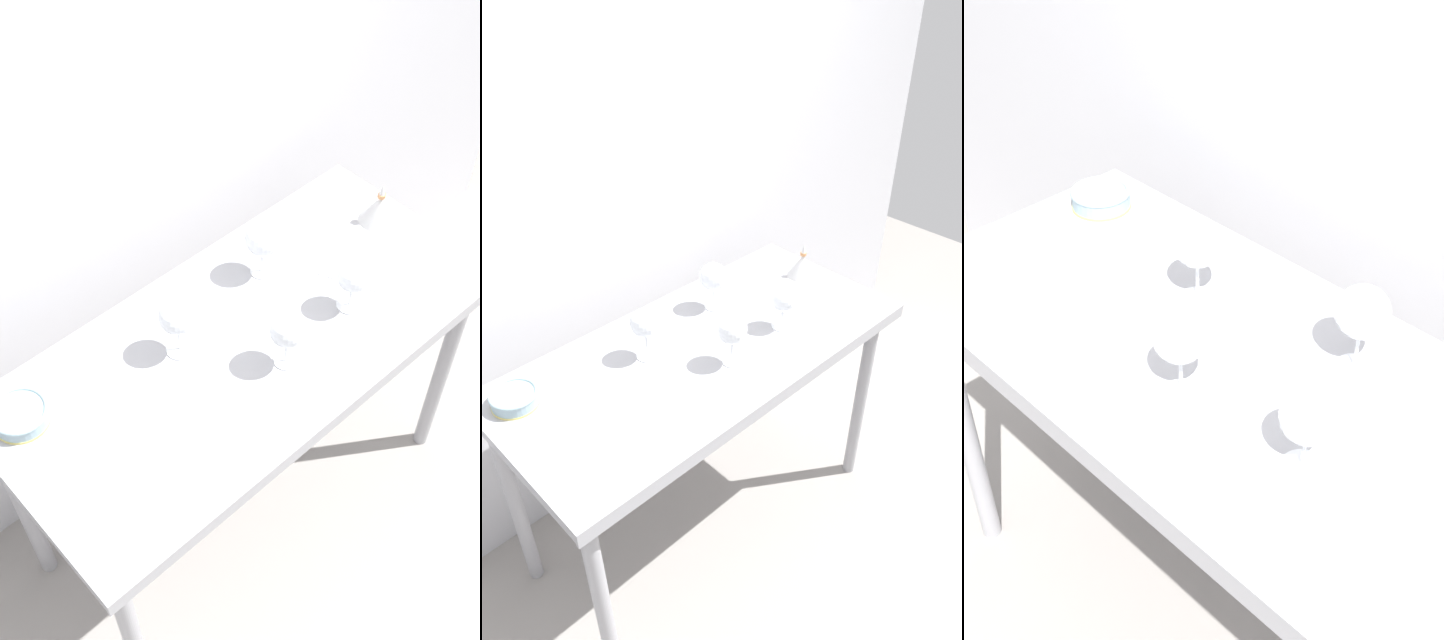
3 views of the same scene
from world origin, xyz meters
TOP-DOWN VIEW (x-y plane):
  - ground_plane at (0.00, 0.00)m, footprint 6.00×6.00m
  - back_wall at (0.00, 0.49)m, footprint 3.80×0.04m
  - steel_counter at (0.00, -0.01)m, footprint 1.40×0.65m
  - wine_glass_far_right at (0.19, 0.14)m, footprint 0.10×0.10m
  - wine_glass_far_left at (-0.16, 0.09)m, footprint 0.10×0.10m
  - wine_glass_near_center at (0.02, -0.13)m, footprint 0.10×0.10m
  - wine_glass_near_right at (0.28, -0.11)m, footprint 0.09×0.09m
  - tasting_sheet_upper at (0.40, -0.02)m, footprint 0.22×0.25m
  - tasting_bowl at (-0.58, 0.18)m, footprint 0.14×0.14m
  - decanter_funnel at (0.59, 0.06)m, footprint 0.12×0.12m

SIDE VIEW (x-z plane):
  - ground_plane at x=0.00m, z-range 0.00..0.00m
  - steel_counter at x=0.00m, z-range 0.34..1.24m
  - tasting_sheet_upper at x=0.40m, z-range 0.90..0.90m
  - tasting_bowl at x=-0.58m, z-range 0.90..0.95m
  - decanter_funnel at x=0.59m, z-range 0.88..1.01m
  - wine_glass_near_right at x=0.28m, z-range 0.93..1.09m
  - wine_glass_far_right at x=0.19m, z-range 0.94..1.11m
  - wine_glass_near_center at x=0.02m, z-range 0.94..1.11m
  - wine_glass_far_left at x=-0.16m, z-range 0.94..1.12m
  - back_wall at x=0.00m, z-range 0.00..2.60m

